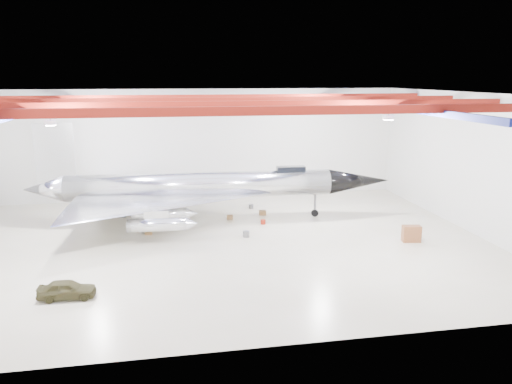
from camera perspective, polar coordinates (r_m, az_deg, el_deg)
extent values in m
plane|color=beige|center=(37.60, -4.04, -5.88)|extent=(40.00, 40.00, 0.00)
plane|color=silver|center=(50.95, -6.02, 5.46)|extent=(40.00, 0.00, 40.00)
plane|color=silver|center=(43.13, 23.31, 3.08)|extent=(0.00, 30.00, 30.00)
plane|color=#0A0F38|center=(35.59, -4.32, 11.12)|extent=(40.00, 40.00, 0.00)
cube|color=maroon|center=(26.70, -2.23, 9.21)|extent=(39.50, 0.25, 0.50)
cube|color=maroon|center=(32.64, -3.74, 9.90)|extent=(39.50, 0.25, 0.50)
cube|color=maroon|center=(38.59, -4.79, 10.37)|extent=(39.50, 0.25, 0.50)
cube|color=maroon|center=(44.56, -5.56, 10.71)|extent=(39.50, 0.25, 0.50)
cube|color=#0D1450|center=(36.38, -23.67, 8.70)|extent=(0.25, 29.50, 0.40)
cube|color=#0D1450|center=(38.78, 13.88, 9.61)|extent=(0.25, 29.50, 0.40)
cube|color=silver|center=(30.13, -22.42, 7.35)|extent=(0.55, 0.55, 0.25)
cube|color=silver|center=(32.53, 14.90, 8.25)|extent=(0.55, 0.55, 0.25)
cube|color=silver|center=(41.91, -19.10, 8.96)|extent=(0.55, 0.55, 0.25)
cube|color=silver|center=(43.67, 8.19, 9.67)|extent=(0.55, 0.55, 0.25)
cylinder|color=silver|center=(42.84, -6.35, 0.78)|extent=(22.44, 3.45, 2.24)
cone|color=black|center=(45.21, 11.65, 1.24)|extent=(5.70, 2.54, 2.24)
cone|color=silver|center=(44.59, -23.10, 0.29)|extent=(3.47, 2.42, 2.24)
cube|color=silver|center=(43.79, -22.03, 4.04)|extent=(3.13, 0.31, 5.03)
cube|color=black|center=(43.41, 4.00, 2.57)|extent=(2.50, 1.03, 0.56)
cylinder|color=silver|center=(37.38, -11.28, -3.70)|extent=(4.30, 1.24, 1.01)
cylinder|color=silver|center=(40.06, -11.01, -2.56)|extent=(4.30, 1.24, 1.01)
cylinder|color=silver|center=(46.54, -10.50, -0.35)|extent=(4.30, 1.24, 1.01)
cylinder|color=silver|center=(49.26, -10.33, 0.40)|extent=(4.30, 1.24, 1.01)
cylinder|color=#59595B|center=(44.60, 6.75, -1.54)|extent=(0.20, 0.20, 2.01)
cylinder|color=black|center=(44.78, 6.73, -2.40)|extent=(0.64, 0.28, 0.63)
cylinder|color=#59595B|center=(40.84, -12.50, -3.14)|extent=(0.20, 0.20, 2.01)
cylinder|color=black|center=(41.03, -12.45, -4.07)|extent=(0.64, 0.28, 0.63)
cylinder|color=#59595B|center=(46.21, -11.89, -1.22)|extent=(0.20, 0.20, 2.01)
cylinder|color=black|center=(46.39, -11.85, -2.05)|extent=(0.64, 0.28, 0.63)
imported|color=#3C381E|center=(30.42, -20.81, -10.35)|extent=(3.20, 1.36, 1.08)
cube|color=brown|center=(39.49, 17.33, -4.58)|extent=(1.46, 0.90, 1.25)
cube|color=olive|center=(40.39, -12.18, -4.51)|extent=(0.59, 0.49, 0.38)
cube|color=maroon|center=(46.35, -9.48, -2.18)|extent=(0.42, 0.35, 0.28)
cylinder|color=#59595B|center=(38.91, -1.14, -4.83)|extent=(0.68, 0.68, 0.46)
cube|color=olive|center=(44.96, 0.75, -2.38)|extent=(0.61, 0.50, 0.42)
cube|color=#59595B|center=(45.80, -14.89, -2.63)|extent=(0.41, 0.33, 0.29)
cylinder|color=maroon|center=(42.24, 0.81, -3.43)|extent=(0.54, 0.54, 0.39)
cube|color=olive|center=(43.70, -3.02, -2.89)|extent=(0.55, 0.45, 0.37)
cylinder|color=#59595B|center=(47.21, -0.56, -1.64)|extent=(0.58, 0.58, 0.40)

